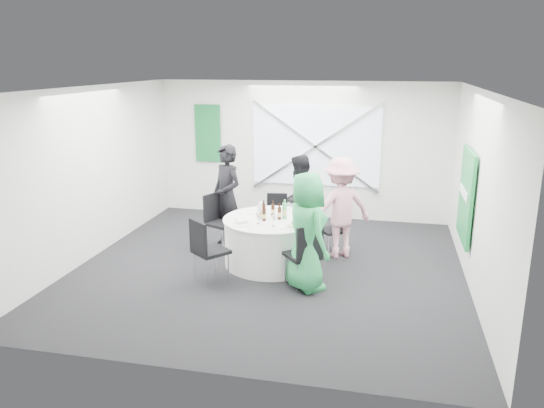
% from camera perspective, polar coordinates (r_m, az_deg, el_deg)
% --- Properties ---
extents(floor, '(6.00, 6.00, 0.00)m').
position_cam_1_polar(floor, '(8.48, -0.29, -6.88)').
color(floor, black).
rests_on(floor, ground).
extents(ceiling, '(6.00, 6.00, 0.00)m').
position_cam_1_polar(ceiling, '(7.87, -0.32, 12.37)').
color(ceiling, silver).
rests_on(ceiling, wall_back).
extents(wall_back, '(6.00, 0.00, 6.00)m').
position_cam_1_polar(wall_back, '(10.95, 3.19, 5.78)').
color(wall_back, silver).
rests_on(wall_back, floor).
extents(wall_front, '(6.00, 0.00, 6.00)m').
position_cam_1_polar(wall_front, '(5.29, -7.55, -4.70)').
color(wall_front, silver).
rests_on(wall_front, floor).
extents(wall_left, '(0.00, 6.00, 6.00)m').
position_cam_1_polar(wall_left, '(9.19, -18.90, 3.15)').
color(wall_left, silver).
rests_on(wall_left, floor).
extents(wall_right, '(0.00, 6.00, 6.00)m').
position_cam_1_polar(wall_right, '(7.97, 21.23, 1.18)').
color(wall_right, silver).
rests_on(wall_right, floor).
extents(window_panel, '(2.60, 0.03, 1.60)m').
position_cam_1_polar(window_panel, '(10.86, 4.73, 6.20)').
color(window_panel, silver).
rests_on(window_panel, wall_back).
extents(window_brace_a, '(2.63, 0.05, 1.84)m').
position_cam_1_polar(window_brace_a, '(10.82, 4.70, 6.17)').
color(window_brace_a, silver).
rests_on(window_brace_a, window_panel).
extents(window_brace_b, '(2.63, 0.05, 1.84)m').
position_cam_1_polar(window_brace_b, '(10.82, 4.70, 6.17)').
color(window_brace_b, silver).
rests_on(window_brace_b, window_panel).
extents(green_banner, '(0.55, 0.04, 1.20)m').
position_cam_1_polar(green_banner, '(11.35, -6.93, 7.56)').
color(green_banner, '#125E2D').
rests_on(green_banner, wall_back).
extents(green_sign, '(0.05, 1.20, 1.40)m').
position_cam_1_polar(green_sign, '(8.59, 20.15, 0.86)').
color(green_sign, '#167E36').
rests_on(green_sign, wall_right).
extents(banquet_table, '(1.56, 1.56, 0.76)m').
position_cam_1_polar(banquet_table, '(8.53, 0.00, -4.02)').
color(banquet_table, silver).
rests_on(banquet_table, floor).
extents(chair_back, '(0.44, 0.45, 0.85)m').
position_cam_1_polar(chair_back, '(9.62, 0.50, -1.05)').
color(chair_back, black).
rests_on(chair_back, floor).
extents(chair_back_left, '(0.59, 0.59, 0.97)m').
position_cam_1_polar(chair_back_left, '(9.20, -5.85, -1.40)').
color(chair_back_left, black).
rests_on(chair_back_left, floor).
extents(chair_back_right, '(0.53, 0.53, 0.83)m').
position_cam_1_polar(chair_back_right, '(9.06, 6.89, -2.31)').
color(chair_back_right, black).
rests_on(chair_back_right, floor).
extents(chair_front_right, '(0.62, 0.62, 0.97)m').
position_cam_1_polar(chair_front_right, '(7.57, 3.62, -5.07)').
color(chair_front_right, black).
rests_on(chair_front_right, floor).
extents(chair_front_left, '(0.63, 0.63, 0.98)m').
position_cam_1_polar(chair_front_left, '(7.79, -7.15, -4.53)').
color(chair_front_left, black).
rests_on(chair_front_left, floor).
extents(person_man_back_left, '(0.78, 0.73, 1.80)m').
position_cam_1_polar(person_man_back_left, '(9.27, -4.88, 0.84)').
color(person_man_back_left, black).
rests_on(person_man_back_left, floor).
extents(person_man_back, '(0.57, 0.85, 1.60)m').
position_cam_1_polar(person_man_back, '(9.45, 2.90, 0.52)').
color(person_man_back, black).
rests_on(person_man_back, floor).
extents(person_woman_pink, '(1.19, 0.97, 1.68)m').
position_cam_1_polar(person_woman_pink, '(8.80, 7.36, -0.41)').
color(person_woman_pink, pink).
rests_on(person_woman_pink, floor).
extents(person_woman_green, '(0.95, 0.99, 1.71)m').
position_cam_1_polar(person_woman_green, '(7.49, 3.75, -2.99)').
color(person_woman_green, green).
rests_on(person_woman_green, floor).
extents(plate_back, '(0.27, 0.27, 0.01)m').
position_cam_1_polar(plate_back, '(8.98, 0.82, -0.44)').
color(plate_back, white).
rests_on(plate_back, banquet_table).
extents(plate_back_left, '(0.26, 0.26, 0.01)m').
position_cam_1_polar(plate_back_left, '(8.74, -2.48, -0.89)').
color(plate_back_left, white).
rests_on(plate_back_left, banquet_table).
extents(plate_back_right, '(0.25, 0.25, 0.04)m').
position_cam_1_polar(plate_back_right, '(8.60, 3.10, -1.11)').
color(plate_back_right, white).
rests_on(plate_back_right, banquet_table).
extents(plate_front_right, '(0.27, 0.27, 0.04)m').
position_cam_1_polar(plate_front_right, '(7.98, 2.30, -2.41)').
color(plate_front_right, white).
rests_on(plate_front_right, banquet_table).
extents(plate_front_left, '(0.29, 0.29, 0.01)m').
position_cam_1_polar(plate_front_left, '(8.12, -3.28, -2.17)').
color(plate_front_left, white).
rests_on(plate_front_left, banquet_table).
extents(napkin, '(0.19, 0.19, 0.05)m').
position_cam_1_polar(napkin, '(8.14, -3.29, -1.91)').
color(napkin, silver).
rests_on(napkin, plate_front_left).
extents(beer_bottle_a, '(0.06, 0.06, 0.28)m').
position_cam_1_polar(beer_bottle_a, '(8.46, -0.90, -0.73)').
color(beer_bottle_a, '#351809').
rests_on(beer_bottle_a, banquet_table).
extents(beer_bottle_b, '(0.06, 0.06, 0.24)m').
position_cam_1_polar(beer_bottle_b, '(8.56, 0.10, -0.65)').
color(beer_bottle_b, '#351809').
rests_on(beer_bottle_b, banquet_table).
extents(beer_bottle_c, '(0.06, 0.06, 0.26)m').
position_cam_1_polar(beer_bottle_c, '(8.35, 0.81, -1.01)').
color(beer_bottle_c, '#351809').
rests_on(beer_bottle_c, banquet_table).
extents(beer_bottle_d, '(0.06, 0.06, 0.25)m').
position_cam_1_polar(beer_bottle_d, '(8.28, -0.85, -1.19)').
color(beer_bottle_d, '#351809').
rests_on(beer_bottle_d, banquet_table).
extents(green_water_bottle, '(0.08, 0.08, 0.31)m').
position_cam_1_polar(green_water_bottle, '(8.40, 1.36, -0.76)').
color(green_water_bottle, '#43AE5A').
rests_on(green_water_bottle, banquet_table).
extents(clear_water_bottle, '(0.08, 0.08, 0.28)m').
position_cam_1_polar(clear_water_bottle, '(8.36, -1.32, -0.91)').
color(clear_water_bottle, silver).
rests_on(clear_water_bottle, banquet_table).
extents(wine_glass_a, '(0.07, 0.07, 0.17)m').
position_cam_1_polar(wine_glass_a, '(8.11, -1.49, -1.30)').
color(wine_glass_a, white).
rests_on(wine_glass_a, banquet_table).
extents(wine_glass_b, '(0.07, 0.07, 0.17)m').
position_cam_1_polar(wine_glass_b, '(8.00, 0.21, -1.54)').
color(wine_glass_b, white).
rests_on(wine_glass_b, banquet_table).
extents(wine_glass_c, '(0.07, 0.07, 0.17)m').
position_cam_1_polar(wine_glass_c, '(8.25, 2.50, -1.03)').
color(wine_glass_c, white).
rests_on(wine_glass_c, banquet_table).
extents(wine_glass_d, '(0.07, 0.07, 0.17)m').
position_cam_1_polar(wine_glass_d, '(8.75, -1.09, -0.08)').
color(wine_glass_d, white).
rests_on(wine_glass_d, banquet_table).
extents(fork_a, '(0.11, 0.13, 0.01)m').
position_cam_1_polar(fork_a, '(8.35, -3.91, -1.73)').
color(fork_a, silver).
rests_on(fork_a, banquet_table).
extents(knife_a, '(0.12, 0.12, 0.01)m').
position_cam_1_polar(knife_a, '(8.00, -2.66, -2.47)').
color(knife_a, silver).
rests_on(knife_a, banquet_table).
extents(fork_b, '(0.15, 0.03, 0.01)m').
position_cam_1_polar(fork_b, '(8.92, 1.58, -0.59)').
color(fork_b, silver).
rests_on(fork_b, banquet_table).
extents(knife_b, '(0.15, 0.03, 0.01)m').
position_cam_1_polar(knife_b, '(8.96, -0.68, -0.51)').
color(knife_b, silver).
rests_on(knife_b, banquet_table).
extents(fork_c, '(0.08, 0.14, 0.01)m').
position_cam_1_polar(fork_c, '(8.87, -2.13, -0.68)').
color(fork_c, silver).
rests_on(fork_c, banquet_table).
extents(knife_c, '(0.09, 0.13, 0.01)m').
position_cam_1_polar(knife_c, '(8.69, -3.34, -1.03)').
color(knife_c, silver).
rests_on(knife_c, banquet_table).
extents(fork_d, '(0.11, 0.12, 0.01)m').
position_cam_1_polar(fork_d, '(7.89, 1.29, -2.70)').
color(fork_d, silver).
rests_on(fork_d, banquet_table).
extents(knife_d, '(0.11, 0.12, 0.01)m').
position_cam_1_polar(knife_d, '(8.11, 3.31, -2.24)').
color(knife_d, silver).
rests_on(knife_d, banquet_table).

